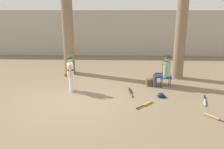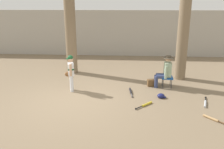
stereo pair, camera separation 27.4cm
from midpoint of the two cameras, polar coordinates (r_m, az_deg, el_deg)
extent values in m
plane|color=#7F6B51|center=(7.81, -8.00, -6.39)|extent=(60.00, 60.00, 0.00)
cube|color=#ADA89E|center=(14.24, -2.48, 9.86)|extent=(18.00, 0.36, 2.61)
cylinder|color=#7F6B51|center=(10.54, -9.40, 16.15)|extent=(0.47, 0.47, 5.92)
cone|color=#7F6B51|center=(10.98, -8.66, 0.54)|extent=(0.68, 0.68, 0.28)
cylinder|color=#7F6B51|center=(9.97, 17.71, 13.57)|extent=(0.45, 0.45, 5.23)
cone|color=#7F6B51|center=(10.42, 16.43, -0.88)|extent=(0.73, 0.73, 0.27)
cylinder|color=white|center=(8.56, -8.65, -2.21)|extent=(0.12, 0.12, 0.58)
cylinder|color=white|center=(8.73, -8.74, -1.83)|extent=(0.12, 0.12, 0.58)
cube|color=white|center=(8.50, -8.85, 1.23)|extent=(0.28, 0.34, 0.44)
cube|color=#144723|center=(8.49, -8.85, 1.38)|extent=(0.29, 0.35, 0.05)
sphere|color=tan|center=(8.41, -8.95, 3.53)|extent=(0.20, 0.20, 0.20)
sphere|color=#144723|center=(8.39, -8.97, 3.93)|extent=(0.19, 0.19, 0.19)
cube|color=#144723|center=(8.40, -9.58, 3.72)|extent=(0.14, 0.16, 0.02)
cylinder|color=tan|center=(8.25, -8.87, 1.05)|extent=(0.10, 0.10, 0.42)
cylinder|color=tan|center=(8.72, -9.18, 1.08)|extent=(0.10, 0.10, 0.40)
ellipsoid|color=brown|center=(8.78, -9.53, 0.09)|extent=(0.25, 0.18, 0.18)
cube|color=#194C9E|center=(9.14, 13.81, -0.68)|extent=(0.41, 0.41, 0.06)
cylinder|color=#333338|center=(9.03, 12.90, -2.09)|extent=(0.02, 0.02, 0.38)
cylinder|color=#333338|center=(9.32, 12.70, -1.49)|extent=(0.02, 0.02, 0.38)
cylinder|color=#333338|center=(9.08, 14.78, -2.14)|extent=(0.02, 0.02, 0.38)
cylinder|color=#333338|center=(9.36, 14.52, -1.54)|extent=(0.02, 0.02, 0.38)
cylinder|color=navy|center=(9.05, 11.31, -1.80)|extent=(0.13, 0.13, 0.43)
cylinder|color=navy|center=(9.23, 11.20, -1.40)|extent=(0.13, 0.13, 0.43)
cylinder|color=navy|center=(9.00, 12.65, -0.54)|extent=(0.41, 0.16, 0.15)
cylinder|color=navy|center=(9.19, 12.52, -0.16)|extent=(0.41, 0.16, 0.15)
cube|color=#99B293|center=(9.05, 13.95, 1.19)|extent=(0.25, 0.37, 0.52)
cylinder|color=#99B293|center=(8.85, 13.59, 0.44)|extent=(0.09, 0.09, 0.46)
cylinder|color=#99B293|center=(9.26, 13.26, 1.22)|extent=(0.09, 0.09, 0.46)
sphere|color=tan|center=(8.95, 14.13, 3.65)|extent=(0.22, 0.22, 0.22)
cylinder|color=#4C4233|center=(8.94, 14.15, 3.85)|extent=(0.40, 0.40, 0.02)
cylinder|color=#4C4233|center=(8.94, 14.16, 4.06)|extent=(0.20, 0.20, 0.09)
cube|color=brown|center=(9.22, 10.32, -1.94)|extent=(0.37, 0.23, 0.26)
cylinder|color=#B7BCC6|center=(8.07, 22.21, -6.52)|extent=(0.22, 0.49, 0.07)
cylinder|color=black|center=(8.45, 22.24, -5.46)|extent=(0.13, 0.32, 0.03)
cylinder|color=black|center=(8.61, 22.25, -5.07)|extent=(0.06, 0.03, 0.06)
cylinder|color=yellow|center=(7.58, 9.34, -6.95)|extent=(0.35, 0.36, 0.07)
cylinder|color=black|center=(7.32, 7.54, -7.77)|extent=(0.23, 0.23, 0.03)
cylinder|color=black|center=(7.22, 6.78, -8.11)|extent=(0.05, 0.05, 0.06)
cylinder|color=tan|center=(7.22, 23.44, -9.48)|extent=(0.34, 0.38, 0.07)
cylinder|color=brown|center=(7.08, 26.01, -10.39)|extent=(0.21, 0.24, 0.03)
cylinder|color=black|center=(8.57, 5.35, -3.91)|extent=(0.11, 0.48, 0.07)
cylinder|color=#4C4C51|center=(8.20, 5.69, -4.90)|extent=(0.06, 0.32, 0.03)
cylinder|color=#4C4C51|center=(8.05, 5.83, -5.33)|extent=(0.06, 0.02, 0.06)
ellipsoid|color=navy|center=(8.18, 12.51, -4.99)|extent=(0.24, 0.22, 0.17)
cube|color=navy|center=(8.22, 13.30, -5.25)|extent=(0.10, 0.12, 0.02)
camera|label=1|loc=(0.14, -89.02, 0.30)|focal=38.45mm
camera|label=2|loc=(0.14, 90.98, -0.30)|focal=38.45mm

